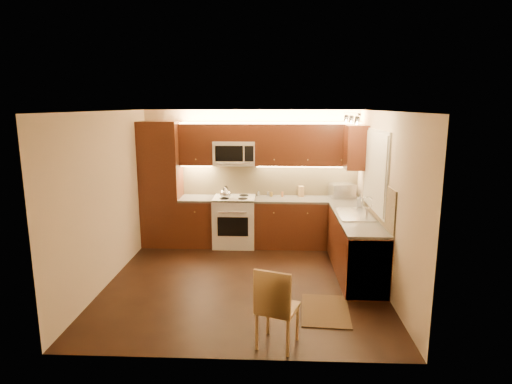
{
  "coord_description": "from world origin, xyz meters",
  "views": [
    {
      "loc": [
        0.43,
        -5.96,
        2.58
      ],
      "look_at": [
        0.15,
        0.55,
        1.25
      ],
      "focal_mm": 29.88,
      "sensor_mm": 36.0,
      "label": 1
    }
  ],
  "objects_px": {
    "sink": "(355,210)",
    "soap_bottle": "(360,200)",
    "microwave": "(234,153)",
    "dining_chair": "(278,306)",
    "kettle": "(225,192)",
    "knife_block": "(301,191)",
    "toaster_oven": "(342,191)",
    "stove": "(235,221)"
  },
  "relations": [
    {
      "from": "microwave",
      "to": "dining_chair",
      "type": "height_order",
      "value": "microwave"
    },
    {
      "from": "knife_block",
      "to": "dining_chair",
      "type": "bearing_deg",
      "value": -107.26
    },
    {
      "from": "stove",
      "to": "soap_bottle",
      "type": "relative_size",
      "value": 4.25
    },
    {
      "from": "sink",
      "to": "dining_chair",
      "type": "xyz_separation_m",
      "value": [
        -1.22,
        -2.25,
        -0.52
      ]
    },
    {
      "from": "microwave",
      "to": "kettle",
      "type": "bearing_deg",
      "value": -119.51
    },
    {
      "from": "microwave",
      "to": "dining_chair",
      "type": "bearing_deg",
      "value": -77.44
    },
    {
      "from": "kettle",
      "to": "soap_bottle",
      "type": "distance_m",
      "value": 2.37
    },
    {
      "from": "microwave",
      "to": "knife_block",
      "type": "distance_m",
      "value": 1.43
    },
    {
      "from": "knife_block",
      "to": "dining_chair",
      "type": "relative_size",
      "value": 0.21
    },
    {
      "from": "soap_bottle",
      "to": "microwave",
      "type": "bearing_deg",
      "value": 172.43
    },
    {
      "from": "microwave",
      "to": "sink",
      "type": "distance_m",
      "value": 2.48
    },
    {
      "from": "sink",
      "to": "toaster_oven",
      "type": "height_order",
      "value": "toaster_oven"
    },
    {
      "from": "stove",
      "to": "knife_block",
      "type": "relative_size",
      "value": 4.74
    },
    {
      "from": "sink",
      "to": "soap_bottle",
      "type": "xyz_separation_m",
      "value": [
        0.18,
        0.56,
        0.03
      ]
    },
    {
      "from": "sink",
      "to": "knife_block",
      "type": "relative_size",
      "value": 4.43
    },
    {
      "from": "stove",
      "to": "dining_chair",
      "type": "xyz_separation_m",
      "value": [
        0.78,
        -3.38,
        -0.0
      ]
    },
    {
      "from": "stove",
      "to": "soap_bottle",
      "type": "bearing_deg",
      "value": -14.51
    },
    {
      "from": "sink",
      "to": "dining_chair",
      "type": "distance_m",
      "value": 2.61
    },
    {
      "from": "knife_block",
      "to": "sink",
      "type": "bearing_deg",
      "value": -70.32
    },
    {
      "from": "soap_bottle",
      "to": "dining_chair",
      "type": "relative_size",
      "value": 0.24
    },
    {
      "from": "toaster_oven",
      "to": "dining_chair",
      "type": "xyz_separation_m",
      "value": [
        -1.21,
        -3.52,
        -0.57
      ]
    },
    {
      "from": "stove",
      "to": "knife_block",
      "type": "distance_m",
      "value": 1.36
    },
    {
      "from": "toaster_oven",
      "to": "soap_bottle",
      "type": "relative_size",
      "value": 2.01
    },
    {
      "from": "stove",
      "to": "toaster_oven",
      "type": "xyz_separation_m",
      "value": [
        1.99,
        0.14,
        0.57
      ]
    },
    {
      "from": "sink",
      "to": "soap_bottle",
      "type": "relative_size",
      "value": 3.98
    },
    {
      "from": "knife_block",
      "to": "microwave",
      "type": "bearing_deg",
      "value": 173.55
    },
    {
      "from": "dining_chair",
      "to": "microwave",
      "type": "bearing_deg",
      "value": 121.8
    },
    {
      "from": "kettle",
      "to": "dining_chair",
      "type": "relative_size",
      "value": 0.26
    },
    {
      "from": "kettle",
      "to": "knife_block",
      "type": "relative_size",
      "value": 1.21
    },
    {
      "from": "microwave",
      "to": "soap_bottle",
      "type": "relative_size",
      "value": 3.51
    },
    {
      "from": "soap_bottle",
      "to": "sink",
      "type": "bearing_deg",
      "value": -97.71
    },
    {
      "from": "stove",
      "to": "sink",
      "type": "height_order",
      "value": "sink"
    },
    {
      "from": "knife_block",
      "to": "dining_chair",
      "type": "distance_m",
      "value": 3.66
    },
    {
      "from": "kettle",
      "to": "sink",
      "type": "bearing_deg",
      "value": 0.05
    },
    {
      "from": "toaster_oven",
      "to": "knife_block",
      "type": "distance_m",
      "value": 0.76
    },
    {
      "from": "stove",
      "to": "dining_chair",
      "type": "height_order",
      "value": "stove"
    },
    {
      "from": "stove",
      "to": "sink",
      "type": "distance_m",
      "value": 2.35
    },
    {
      "from": "microwave",
      "to": "knife_block",
      "type": "height_order",
      "value": "microwave"
    },
    {
      "from": "kettle",
      "to": "soap_bottle",
      "type": "bearing_deg",
      "value": 14.33
    },
    {
      "from": "kettle",
      "to": "dining_chair",
      "type": "xyz_separation_m",
      "value": [
        0.93,
        -3.25,
        -0.58
      ]
    },
    {
      "from": "kettle",
      "to": "soap_bottle",
      "type": "height_order",
      "value": "kettle"
    },
    {
      "from": "sink",
      "to": "knife_block",
      "type": "distance_m",
      "value": 1.54
    }
  ]
}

